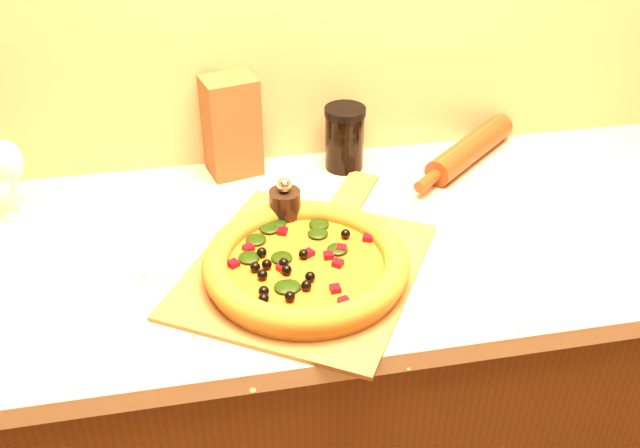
{
  "coord_description": "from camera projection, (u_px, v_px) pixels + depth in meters",
  "views": [
    {
      "loc": [
        -0.28,
        0.32,
        1.68
      ],
      "look_at": [
        -0.07,
        1.38,
        0.96
      ],
      "focal_mm": 40.0,
      "sensor_mm": 36.0,
      "label": 1
    }
  ],
  "objects": [
    {
      "name": "countertop",
      "position": [
        352.0,
        240.0,
        1.39
      ],
      "size": [
        2.84,
        0.68,
        0.04
      ],
      "primitive_type": "cube",
      "color": "beige",
      "rests_on": "cabinet"
    },
    {
      "name": "wine_glass",
      "position": [
        6.0,
        163.0,
        1.36
      ],
      "size": [
        0.07,
        0.07,
        0.16
      ],
      "color": "silver",
      "rests_on": "countertop"
    },
    {
      "name": "rolling_pin",
      "position": [
        471.0,
        149.0,
        1.6
      ],
      "size": [
        0.35,
        0.3,
        0.06
      ],
      "rotation": [
        0.0,
        0.0,
        0.71
      ],
      "color": "#57220E",
      "rests_on": "countertop"
    },
    {
      "name": "pizza_peel",
      "position": [
        308.0,
        264.0,
        1.28
      ],
      "size": [
        0.55,
        0.61,
        0.01
      ],
      "rotation": [
        0.0,
        0.0,
        -0.55
      ],
      "color": "brown",
      "rests_on": "countertop"
    },
    {
      "name": "paper_bag",
      "position": [
        232.0,
        126.0,
        1.51
      ],
      "size": [
        0.13,
        0.11,
        0.22
      ],
      "primitive_type": "cube",
      "rotation": [
        0.0,
        0.0,
        0.24
      ],
      "color": "brown",
      "rests_on": "countertop"
    },
    {
      "name": "pepper_grinder",
      "position": [
        285.0,
        209.0,
        1.36
      ],
      "size": [
        0.06,
        0.06,
        0.11
      ],
      "color": "black",
      "rests_on": "countertop"
    },
    {
      "name": "dark_jar",
      "position": [
        345.0,
        138.0,
        1.55
      ],
      "size": [
        0.09,
        0.09,
        0.14
      ],
      "color": "black",
      "rests_on": "countertop"
    },
    {
      "name": "pizza",
      "position": [
        306.0,
        264.0,
        1.24
      ],
      "size": [
        0.36,
        0.36,
        0.05
      ],
      "color": "#BA7F2E",
      "rests_on": "pizza_peel"
    },
    {
      "name": "cabinet",
      "position": [
        347.0,
        400.0,
        1.64
      ],
      "size": [
        2.8,
        0.65,
        0.86
      ],
      "primitive_type": "cube",
      "color": "#4E3010",
      "rests_on": "ground"
    }
  ]
}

